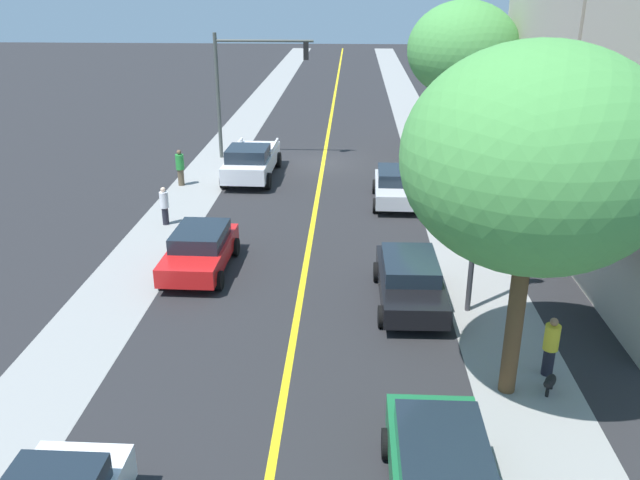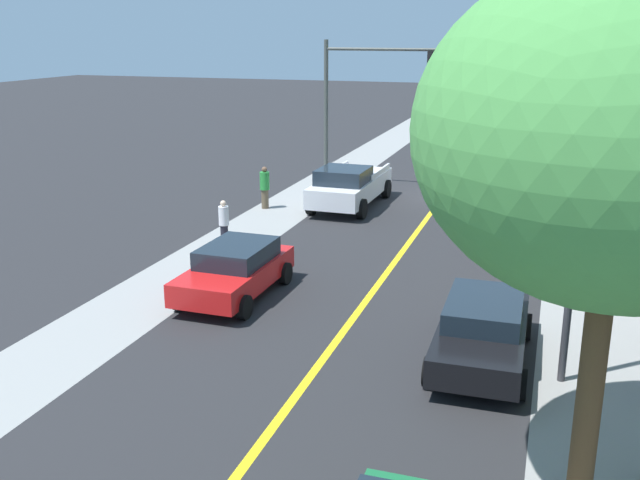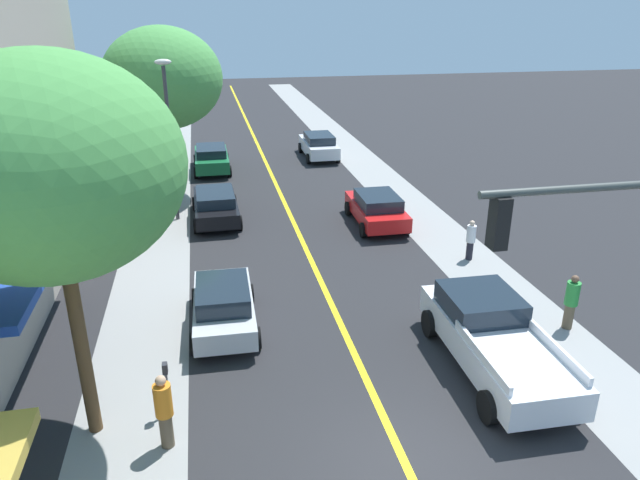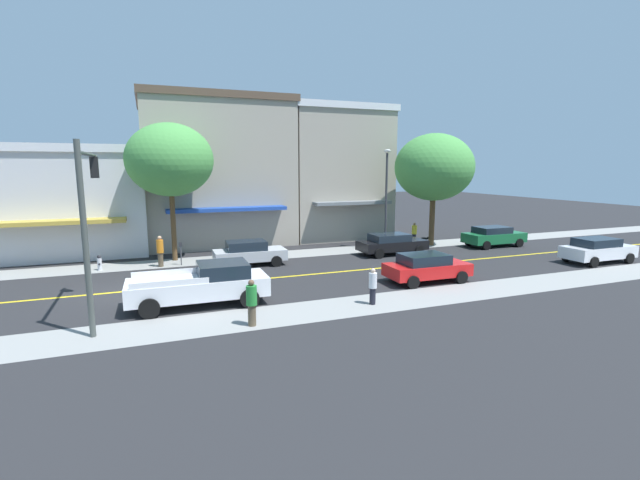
{
  "view_description": "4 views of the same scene",
  "coord_description": "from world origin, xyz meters",
  "px_view_note": "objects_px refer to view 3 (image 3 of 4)",
  "views": [
    {
      "loc": [
        -1.52,
        34.25,
        9.3
      ],
      "look_at": [
        -0.54,
        14.33,
        1.27
      ],
      "focal_mm": 36.47,
      "sensor_mm": 36.0,
      "label": 1
    },
    {
      "loc": [
        -4.58,
        31.41,
        7.16
      ],
      "look_at": [
        1.62,
        12.52,
        1.35
      ],
      "focal_mm": 40.58,
      "sensor_mm": 36.0,
      "label": 2
    },
    {
      "loc": [
        -3.74,
        -9.25,
        9.15
      ],
      "look_at": [
        0.15,
        9.91,
        1.21
      ],
      "focal_mm": 32.83,
      "sensor_mm": 36.0,
      "label": 3
    },
    {
      "loc": [
        22.27,
        1.05,
        5.81
      ],
      "look_at": [
        -1.83,
        10.4,
        1.56
      ],
      "focal_mm": 24.98,
      "sensor_mm": 36.0,
      "label": 4
    }
  ],
  "objects_px": {
    "pedestrian_white_shirt": "(471,239)",
    "small_dog": "(154,187)",
    "red_sedan_right_curb": "(377,208)",
    "white_sedan_right_curb": "(319,145)",
    "white_pickup_truck": "(492,337)",
    "pedestrian_orange_shirt": "(164,410)",
    "pedestrian_green_shirt": "(571,301)",
    "green_sedan_left_curb": "(212,158)",
    "pedestrian_yellow_shirt": "(148,183)",
    "street_tree_left_near": "(50,168)",
    "silver_sedan_left_curb": "(224,304)",
    "parking_meter": "(166,381)",
    "street_lamp": "(169,125)",
    "black_sedan_left_curb": "(216,204)",
    "street_tree_right_corner": "(163,78)"
  },
  "relations": [
    {
      "from": "red_sedan_right_curb",
      "to": "white_pickup_truck",
      "type": "distance_m",
      "value": 11.11
    },
    {
      "from": "silver_sedan_left_curb",
      "to": "white_pickup_truck",
      "type": "bearing_deg",
      "value": -115.41
    },
    {
      "from": "green_sedan_left_curb",
      "to": "pedestrian_yellow_shirt",
      "type": "relative_size",
      "value": 2.84
    },
    {
      "from": "pedestrian_yellow_shirt",
      "to": "small_dog",
      "type": "relative_size",
      "value": 2.48
    },
    {
      "from": "red_sedan_right_curb",
      "to": "pedestrian_yellow_shirt",
      "type": "height_order",
      "value": "pedestrian_yellow_shirt"
    },
    {
      "from": "parking_meter",
      "to": "red_sedan_right_curb",
      "type": "xyz_separation_m",
      "value": [
        8.56,
        11.41,
        -0.15
      ]
    },
    {
      "from": "street_tree_right_corner",
      "to": "white_sedan_right_curb",
      "type": "height_order",
      "value": "street_tree_right_corner"
    },
    {
      "from": "street_lamp",
      "to": "white_pickup_truck",
      "type": "relative_size",
      "value": 1.21
    },
    {
      "from": "parking_meter",
      "to": "red_sedan_right_curb",
      "type": "relative_size",
      "value": 0.32
    },
    {
      "from": "pedestrian_green_shirt",
      "to": "white_sedan_right_curb",
      "type": "bearing_deg",
      "value": -16.16
    },
    {
      "from": "red_sedan_right_curb",
      "to": "black_sedan_left_curb",
      "type": "relative_size",
      "value": 0.92
    },
    {
      "from": "pedestrian_white_shirt",
      "to": "small_dog",
      "type": "bearing_deg",
      "value": -118.45
    },
    {
      "from": "pedestrian_orange_shirt",
      "to": "street_lamp",
      "type": "bearing_deg",
      "value": -32.15
    },
    {
      "from": "pedestrian_yellow_shirt",
      "to": "white_sedan_right_curb",
      "type": "bearing_deg",
      "value": 74.08
    },
    {
      "from": "red_sedan_right_curb",
      "to": "black_sedan_left_curb",
      "type": "bearing_deg",
      "value": 74.78
    },
    {
      "from": "pedestrian_yellow_shirt",
      "to": "street_tree_right_corner",
      "type": "bearing_deg",
      "value": 72.97
    },
    {
      "from": "parking_meter",
      "to": "red_sedan_right_curb",
      "type": "bearing_deg",
      "value": 53.12
    },
    {
      "from": "pedestrian_green_shirt",
      "to": "green_sedan_left_curb",
      "type": "bearing_deg",
      "value": 1.78
    },
    {
      "from": "white_pickup_truck",
      "to": "pedestrian_orange_shirt",
      "type": "distance_m",
      "value": 8.57
    },
    {
      "from": "green_sedan_left_curb",
      "to": "pedestrian_orange_shirt",
      "type": "xyz_separation_m",
      "value": [
        -1.69,
        -23.14,
        0.18
      ]
    },
    {
      "from": "street_tree_right_corner",
      "to": "red_sedan_right_curb",
      "type": "bearing_deg",
      "value": -36.37
    },
    {
      "from": "street_lamp",
      "to": "red_sedan_right_curb",
      "type": "distance_m",
      "value": 9.69
    },
    {
      "from": "street_lamp",
      "to": "green_sedan_left_curb",
      "type": "bearing_deg",
      "value": 77.39
    },
    {
      "from": "black_sedan_left_curb",
      "to": "pedestrian_yellow_shirt",
      "type": "xyz_separation_m",
      "value": [
        -3.18,
        3.84,
        0.09
      ]
    },
    {
      "from": "street_tree_left_near",
      "to": "silver_sedan_left_curb",
      "type": "relative_size",
      "value": 1.99
    },
    {
      "from": "street_lamp",
      "to": "pedestrian_green_shirt",
      "type": "xyz_separation_m",
      "value": [
        11.8,
        -12.24,
        -3.37
      ]
    },
    {
      "from": "silver_sedan_left_curb",
      "to": "pedestrian_green_shirt",
      "type": "height_order",
      "value": "pedestrian_green_shirt"
    },
    {
      "from": "black_sedan_left_curb",
      "to": "pedestrian_orange_shirt",
      "type": "relative_size",
      "value": 2.53
    },
    {
      "from": "pedestrian_white_shirt",
      "to": "pedestrian_green_shirt",
      "type": "relative_size",
      "value": 0.9
    },
    {
      "from": "pedestrian_white_shirt",
      "to": "pedestrian_orange_shirt",
      "type": "relative_size",
      "value": 0.86
    },
    {
      "from": "green_sedan_left_curb",
      "to": "pedestrian_green_shirt",
      "type": "height_order",
      "value": "pedestrian_green_shirt"
    },
    {
      "from": "street_lamp",
      "to": "red_sedan_right_curb",
      "type": "bearing_deg",
      "value": -16.12
    },
    {
      "from": "black_sedan_left_curb",
      "to": "small_dog",
      "type": "distance_m",
      "value": 5.58
    },
    {
      "from": "green_sedan_left_curb",
      "to": "silver_sedan_left_curb",
      "type": "relative_size",
      "value": 1.07
    },
    {
      "from": "red_sedan_right_curb",
      "to": "white_sedan_right_curb",
      "type": "distance_m",
      "value": 12.48
    },
    {
      "from": "parking_meter",
      "to": "silver_sedan_left_curb",
      "type": "distance_m",
      "value": 4.07
    },
    {
      "from": "white_sedan_right_curb",
      "to": "pedestrian_yellow_shirt",
      "type": "distance_m",
      "value": 12.01
    },
    {
      "from": "white_sedan_right_curb",
      "to": "pedestrian_yellow_shirt",
      "type": "bearing_deg",
      "value": 123.79
    },
    {
      "from": "parking_meter",
      "to": "black_sedan_left_curb",
      "type": "distance_m",
      "value": 13.53
    },
    {
      "from": "street_tree_right_corner",
      "to": "small_dog",
      "type": "height_order",
      "value": "street_tree_right_corner"
    },
    {
      "from": "white_pickup_truck",
      "to": "pedestrian_yellow_shirt",
      "type": "xyz_separation_m",
      "value": [
        -10.01,
        16.97,
        -0.07
      ]
    },
    {
      "from": "pedestrian_white_shirt",
      "to": "pedestrian_yellow_shirt",
      "type": "xyz_separation_m",
      "value": [
        -12.54,
        10.21,
        0.01
      ]
    },
    {
      "from": "street_lamp",
      "to": "white_pickup_truck",
      "type": "xyz_separation_m",
      "value": [
        8.56,
        -13.61,
        -3.39
      ]
    },
    {
      "from": "street_tree_left_near",
      "to": "parking_meter",
      "type": "bearing_deg",
      "value": 8.98
    },
    {
      "from": "pedestrian_green_shirt",
      "to": "small_dog",
      "type": "height_order",
      "value": "pedestrian_green_shirt"
    },
    {
      "from": "silver_sedan_left_curb",
      "to": "pedestrian_green_shirt",
      "type": "bearing_deg",
      "value": -100.46
    },
    {
      "from": "red_sedan_right_curb",
      "to": "pedestrian_orange_shirt",
      "type": "xyz_separation_m",
      "value": [
        -8.56,
        -12.57,
        0.2
      ]
    },
    {
      "from": "red_sedan_right_curb",
      "to": "pedestrian_white_shirt",
      "type": "distance_m",
      "value": 4.98
    },
    {
      "from": "white_pickup_truck",
      "to": "pedestrian_orange_shirt",
      "type": "height_order",
      "value": "pedestrian_orange_shirt"
    },
    {
      "from": "street_lamp",
      "to": "black_sedan_left_curb",
      "type": "xyz_separation_m",
      "value": [
        1.73,
        -0.48,
        -3.54
      ]
    }
  ]
}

